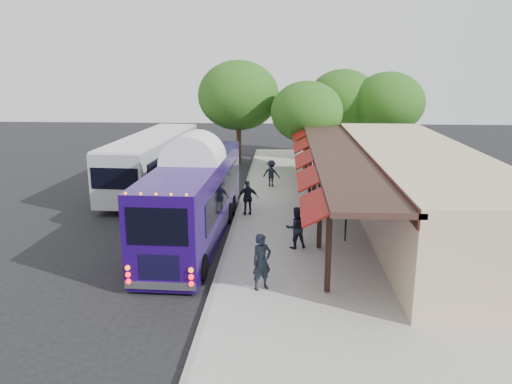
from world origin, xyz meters
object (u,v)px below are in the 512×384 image
(ped_c, at_px, (248,198))
(ped_d, at_px, (271,173))
(sign_board, at_px, (346,226))
(ped_a, at_px, (262,262))
(city_bus, at_px, (153,160))
(coach_bus, at_px, (195,195))
(ped_b, at_px, (296,228))

(ped_c, bearing_deg, ped_d, -109.45)
(ped_d, height_order, sign_board, ped_d)
(ped_a, distance_m, ped_c, 8.38)
(city_bus, height_order, ped_c, city_bus)
(coach_bus, xyz_separation_m, ped_c, (2.05, 3.14, -0.95))
(coach_bus, height_order, ped_c, coach_bus)
(ped_c, height_order, ped_d, ped_c)
(ped_c, bearing_deg, ped_a, 87.12)
(city_bus, xyz_separation_m, ped_b, (8.34, -10.01, -0.79))
(city_bus, height_order, ped_a, city_bus)
(city_bus, bearing_deg, ped_b, -47.22)
(city_bus, relative_size, ped_a, 6.44)
(ped_c, height_order, sign_board, ped_c)
(coach_bus, xyz_separation_m, ped_b, (4.29, -1.30, -0.96))
(ped_a, xyz_separation_m, ped_d, (-0.06, 14.30, -0.15))
(coach_bus, height_order, sign_board, coach_bus)
(sign_board, bearing_deg, ped_b, -143.61)
(city_bus, relative_size, ped_b, 7.14)
(city_bus, distance_m, ped_d, 7.16)
(ped_a, bearing_deg, ped_b, 39.09)
(ped_a, bearing_deg, coach_bus, 87.09)
(coach_bus, distance_m, ped_d, 9.67)
(ped_b, bearing_deg, city_bus, -69.20)
(ped_a, relative_size, ped_b, 1.11)
(ped_c, relative_size, ped_d, 1.07)
(ped_a, height_order, ped_c, ped_a)
(coach_bus, bearing_deg, city_bus, 116.76)
(coach_bus, bearing_deg, ped_b, -15.07)
(sign_board, bearing_deg, city_bus, 152.28)
(sign_board, bearing_deg, ped_c, 154.14)
(ped_d, relative_size, sign_board, 1.64)
(ped_d, xyz_separation_m, sign_board, (3.35, -9.53, -0.14))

